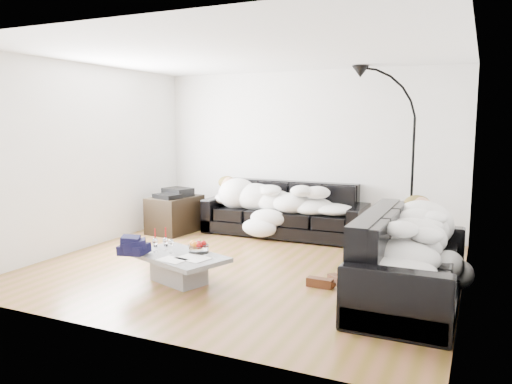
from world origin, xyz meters
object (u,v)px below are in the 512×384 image
at_px(wine_glass_b, 155,245).
at_px(candle_left, 155,238).
at_px(shoes, 329,281).
at_px(fruit_bowl, 199,246).
at_px(wine_glass_c, 171,246).
at_px(sofa_right, 411,257).
at_px(candle_right, 166,237).
at_px(stereo, 174,193).
at_px(sleeper_back, 283,196).
at_px(av_cabinet, 175,214).
at_px(sofa_back, 284,210).
at_px(sleeper_right, 412,237).
at_px(floor_lamp, 413,168).
at_px(wine_glass_a, 165,244).
at_px(coffee_table, 179,268).

xyz_separation_m(wine_glass_b, candle_left, (-0.14, 0.20, 0.03)).
bearing_deg(shoes, wine_glass_b, -149.48).
distance_m(fruit_bowl, wine_glass_c, 0.31).
xyz_separation_m(sofa_right, candle_right, (-2.78, -0.27, -0.01)).
height_order(shoes, stereo, stereo).
relative_size(sleeper_back, shoes, 4.40).
bearing_deg(fruit_bowl, av_cabinet, 129.61).
relative_size(shoes, stereo, 1.11).
bearing_deg(sofa_right, wine_glass_b, 101.25).
relative_size(sofa_back, av_cabinet, 2.99).
distance_m(wine_glass_c, shoes, 1.80).
height_order(sleeper_right, av_cabinet, sleeper_right).
bearing_deg(wine_glass_c, sleeper_right, 11.44).
relative_size(candle_right, shoes, 0.46).
distance_m(wine_glass_b, shoes, 2.00).
xyz_separation_m(wine_glass_c, floor_lamp, (2.24, 2.73, 0.74)).
distance_m(wine_glass_a, stereo, 2.46).
xyz_separation_m(coffee_table, wine_glass_b, (-0.30, -0.02, 0.24)).
bearing_deg(wine_glass_a, sleeper_back, 80.13).
distance_m(coffee_table, stereo, 2.68).
relative_size(av_cabinet, stereo, 1.94).
relative_size(sleeper_right, floor_lamp, 0.82).
bearing_deg(floor_lamp, coffee_table, -151.48).
bearing_deg(coffee_table, sofa_back, 85.35).
distance_m(sleeper_back, floor_lamp, 1.99).
bearing_deg(sofa_back, coffee_table, -94.65).
xyz_separation_m(sleeper_back, candle_right, (-0.56, -2.38, -0.20)).
relative_size(sofa_back, candle_right, 11.41).
bearing_deg(fruit_bowl, wine_glass_c, -151.65).
height_order(wine_glass_b, floor_lamp, floor_lamp).
xyz_separation_m(av_cabinet, stereo, (0.00, 0.00, 0.36)).
bearing_deg(sleeper_right, wine_glass_c, 101.44).
bearing_deg(candle_right, candle_left, -144.26).
bearing_deg(av_cabinet, candle_right, -53.07).
relative_size(sleeper_right, candle_right, 8.36).
distance_m(candle_right, stereo, 2.25).
relative_size(coffee_table, stereo, 2.51).
xyz_separation_m(candle_left, av_cabinet, (-1.06, 1.99, -0.14)).
height_order(candle_right, floor_lamp, floor_lamp).
bearing_deg(fruit_bowl, shoes, 16.19).
relative_size(sleeper_back, candle_right, 9.65).
bearing_deg(sofa_back, candle_right, -103.01).
bearing_deg(sleeper_right, av_cabinet, 67.32).
bearing_deg(wine_glass_a, fruit_bowl, 11.75).
bearing_deg(wine_glass_b, candle_right, 98.85).
bearing_deg(wine_glass_c, stereo, 122.89).
distance_m(sofa_back, wine_glass_c, 2.69).
distance_m(sleeper_back, candle_left, 2.54).
bearing_deg(coffee_table, wine_glass_b, -176.68).
bearing_deg(floor_lamp, wine_glass_c, -152.94).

